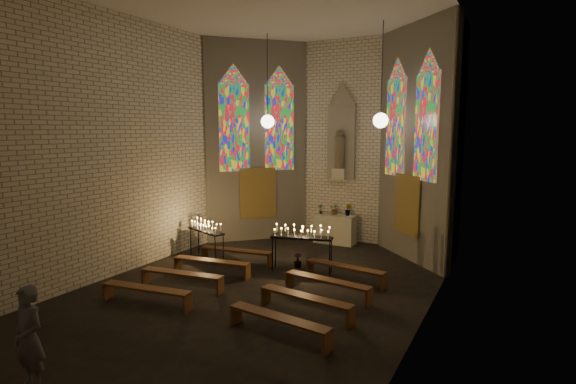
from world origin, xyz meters
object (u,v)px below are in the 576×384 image
at_px(visitor, 29,338).
at_px(votive_stand_left, 206,228).
at_px(altar, 335,229).
at_px(votive_stand_right, 302,234).
at_px(aisle_flower_pot, 298,260).

bearing_deg(visitor, votive_stand_left, 108.31).
relative_size(altar, votive_stand_left, 0.90).
bearing_deg(altar, votive_stand_right, -83.97).
relative_size(aisle_flower_pot, votive_stand_left, 0.28).
relative_size(votive_stand_right, visitor, 1.08).
relative_size(votive_stand_left, visitor, 0.95).
bearing_deg(visitor, aisle_flower_pot, 85.28).
height_order(votive_stand_right, visitor, visitor).
bearing_deg(votive_stand_left, aisle_flower_pot, 30.87).
xyz_separation_m(votive_stand_right, visitor, (-1.19, -7.04, -0.27)).
height_order(aisle_flower_pot, visitor, visitor).
distance_m(altar, votive_stand_left, 4.58).
distance_m(aisle_flower_pot, visitor, 7.43).
xyz_separation_m(aisle_flower_pot, votive_stand_right, (0.28, -0.32, 0.87)).
distance_m(aisle_flower_pot, votive_stand_left, 3.01).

